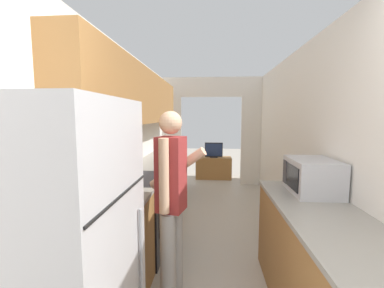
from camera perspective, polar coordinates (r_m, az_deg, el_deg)
The scene contains 11 objects.
wall_left at distance 3.33m, azimuth -15.15°, elevation 4.65°, with size 0.38×7.76×2.50m.
wall_right at distance 2.98m, azimuth 27.47°, elevation -1.48°, with size 0.06×7.76×2.50m.
wall_far_with_doorway at distance 6.03m, azimuth 4.24°, elevation 4.37°, with size 2.70×0.06×2.50m.
counter_left at distance 4.11m, azimuth -8.09°, elevation -10.18°, with size 0.62×4.07×0.91m.
counter_right at distance 2.29m, azimuth 27.95°, elevation -24.93°, with size 0.62×2.05×0.91m.
refrigerator at distance 1.64m, azimuth -27.85°, elevation -22.25°, with size 0.75×0.81×1.70m.
range_oven at distance 3.17m, azimuth -12.06°, elevation -15.26°, with size 0.66×0.77×1.05m.
person at distance 2.21m, azimuth -4.62°, elevation -12.91°, with size 0.53×0.43×1.66m.
microwave at distance 2.62m, azimuth 25.14°, elevation -6.48°, with size 0.39×0.54×0.31m.
tv_cabinet at distance 6.70m, azimuth 4.80°, elevation -5.26°, with size 0.91×0.42×0.55m.
television at distance 6.59m, azimuth 4.84°, elevation -1.38°, with size 0.45×0.16×0.38m.
Camera 1 is at (0.01, -0.63, 1.62)m, focal length 24.00 mm.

